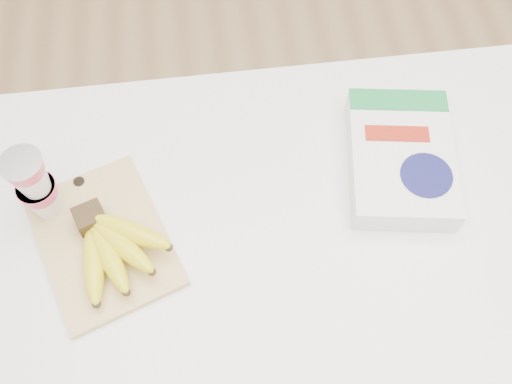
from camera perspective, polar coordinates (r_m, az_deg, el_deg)
table at (r=1.37m, az=3.24°, el=-11.06°), size 1.09×0.73×0.82m
cutting_board at (r=1.00m, az=-15.00°, el=-4.70°), size 0.28×0.33×0.01m
bananas at (r=0.96m, az=-14.27°, el=-5.23°), size 0.17×0.18×0.06m
yogurt_stack at (r=0.98m, az=-21.25°, el=0.66°), size 0.07×0.07×0.16m
cereal_box at (r=1.05m, az=14.25°, el=3.33°), size 0.22×0.29×0.06m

